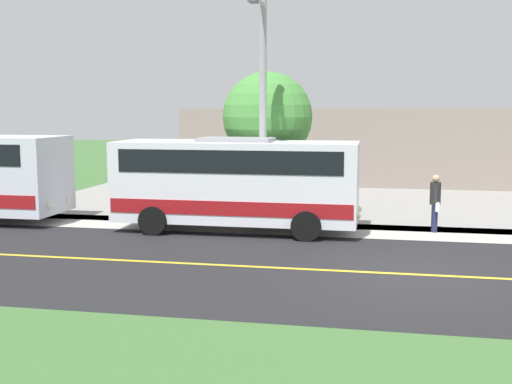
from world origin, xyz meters
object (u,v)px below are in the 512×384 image
(tree_curbside, at_px, (268,117))
(commercial_building, at_px, (403,144))
(street_light_pole, at_px, (262,104))
(pedestrian_with_bags, at_px, (435,201))
(shuttle_bus_front, at_px, (237,180))

(tree_curbside, bearing_deg, commercial_building, 159.28)
(commercial_building, bearing_deg, street_light_pole, -16.93)
(pedestrian_with_bags, relative_size, tree_curbside, 0.35)
(shuttle_bus_front, xyz_separation_m, pedestrian_with_bags, (-0.99, 6.22, -0.65))
(pedestrian_with_bags, xyz_separation_m, commercial_building, (-15.89, -0.43, 0.96))
(tree_curbside, xyz_separation_m, commercial_building, (-14.00, 5.30, -1.63))
(shuttle_bus_front, height_order, tree_curbside, tree_curbside)
(shuttle_bus_front, distance_m, pedestrian_with_bags, 6.33)
(shuttle_bus_front, xyz_separation_m, tree_curbside, (-2.87, 0.50, 1.94))
(commercial_building, bearing_deg, shuttle_bus_front, -18.95)
(shuttle_bus_front, bearing_deg, tree_curbside, 170.16)
(street_light_pole, distance_m, commercial_building, 17.41)
(tree_curbside, bearing_deg, street_light_pole, 5.95)
(street_light_pole, bearing_deg, pedestrian_with_bags, 96.75)
(shuttle_bus_front, xyz_separation_m, commercial_building, (-16.87, 5.79, 0.31))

